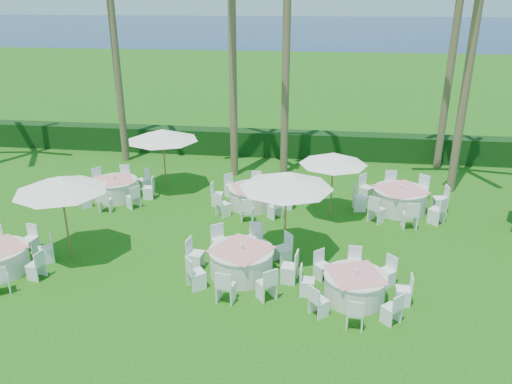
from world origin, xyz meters
TOP-DOWN VIEW (x-y plane):
  - ground at (0.00, 0.00)m, footprint 120.00×120.00m
  - hedge at (0.00, 12.00)m, footprint 34.00×1.00m
  - ocean at (0.00, 102.00)m, footprint 260.00×260.00m
  - banquet_table_b at (0.55, 0.72)m, footprint 3.19×3.19m
  - banquet_table_c at (3.63, -0.09)m, footprint 2.83×2.83m
  - banquet_table_d at (-5.19, 5.68)m, footprint 3.00×3.00m
  - banquet_table_e at (0.16, 5.56)m, footprint 3.02×3.02m
  - banquet_table_f at (5.53, 5.90)m, footprint 3.38×3.38m
  - umbrella_a at (-4.70, 1.03)m, footprint 2.65×2.65m
  - umbrella_b at (1.66, 1.91)m, footprint 2.73×2.73m
  - umbrella_c at (-3.56, 6.89)m, footprint 2.80×2.80m
  - umbrella_d at (3.04, 5.06)m, footprint 2.35×2.35m
  - palm_a at (-6.58, 10.28)m, footprint 4.40×4.00m
  - palm_b at (-1.10, 8.94)m, footprint 4.34×4.30m
  - palm_c at (1.02, 9.42)m, footprint 4.40×3.96m
  - palm_d at (7.87, 11.08)m, footprint 4.37×4.25m
  - palm_e at (7.83, 8.20)m, footprint 4.40×4.01m

SIDE VIEW (x-z plane):
  - ground at x=0.00m, z-range 0.00..0.00m
  - ocean at x=0.00m, z-range 0.00..0.00m
  - banquet_table_c at x=3.63m, z-range -0.06..0.81m
  - banquet_table_d at x=-5.19m, z-range -0.06..0.85m
  - banquet_table_e at x=0.16m, z-range -0.06..0.86m
  - banquet_table_b at x=0.55m, z-range -0.06..0.90m
  - banquet_table_f at x=5.53m, z-range -0.06..0.95m
  - hedge at x=0.00m, z-range 0.00..1.20m
  - umbrella_d at x=3.04m, z-range 0.97..3.34m
  - umbrella_c at x=-3.56m, z-range 1.02..3.50m
  - umbrella_a at x=-4.70m, z-range 1.06..3.64m
  - umbrella_b at x=1.66m, z-range 1.11..3.81m
  - palm_e at x=7.83m, z-range 0.46..9.28m
  - palm_d at x=7.87m, z-range 0.46..9.76m
  - palm_b at x=-1.10m, z-range 0.47..10.18m
  - palm_a at x=-6.58m, z-range 0.47..10.67m
  - palm_c at x=1.02m, z-range 0.49..12.85m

